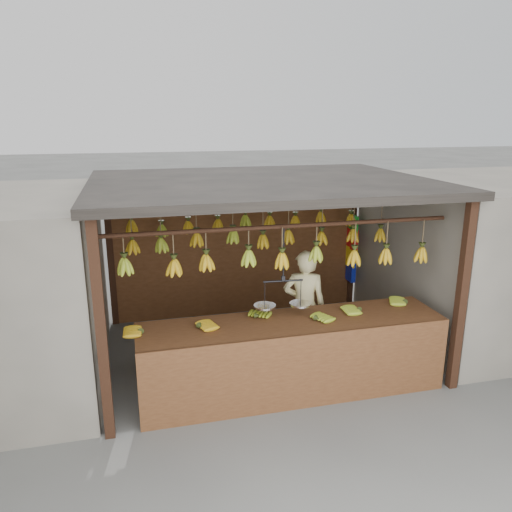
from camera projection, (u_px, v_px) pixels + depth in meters
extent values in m
plane|color=#5B5B57|center=(261.00, 350.00, 7.01)|extent=(80.00, 80.00, 0.00)
cube|color=black|center=(101.00, 334.00, 4.83)|extent=(0.10, 0.10, 2.30)
cube|color=black|center=(461.00, 298.00, 5.77)|extent=(0.10, 0.10, 2.30)
cube|color=black|center=(110.00, 253.00, 7.63)|extent=(0.10, 0.10, 2.30)
cube|color=black|center=(352.00, 238.00, 8.57)|extent=(0.10, 0.10, 2.30)
cube|color=black|center=(262.00, 183.00, 6.37)|extent=(4.30, 3.30, 0.10)
cylinder|color=black|center=(284.00, 226.00, 5.53)|extent=(4.00, 0.05, 0.05)
cylinder|color=black|center=(262.00, 210.00, 6.47)|extent=(4.00, 0.05, 0.05)
cylinder|color=black|center=(245.00, 198.00, 7.40)|extent=(4.00, 0.05, 0.05)
cube|color=#58321A|center=(238.00, 260.00, 8.17)|extent=(4.00, 0.06, 1.80)
cube|color=slate|center=(491.00, 255.00, 7.54)|extent=(3.00, 3.00, 2.30)
cube|color=#58321A|center=(292.00, 324.00, 5.77)|extent=(3.56, 0.79, 0.08)
cube|color=#58321A|center=(303.00, 372.00, 5.51)|extent=(3.56, 0.04, 0.90)
cube|color=black|center=(148.00, 393.00, 5.18)|extent=(0.07, 0.07, 0.82)
cube|color=black|center=(434.00, 356.00, 5.96)|extent=(0.07, 0.07, 0.82)
cube|color=black|center=(146.00, 362.00, 5.82)|extent=(0.07, 0.07, 0.82)
cube|color=black|center=(404.00, 333.00, 6.61)|extent=(0.07, 0.07, 0.82)
ellipsoid|color=#BD8D14|center=(141.00, 331.00, 5.42)|extent=(0.25, 0.19, 0.06)
ellipsoid|color=#BD8D14|center=(200.00, 327.00, 5.52)|extent=(0.28, 0.24, 0.06)
ellipsoid|color=#92A523|center=(257.00, 316.00, 5.80)|extent=(0.28, 0.30, 0.06)
ellipsoid|color=#92A523|center=(317.00, 319.00, 5.72)|extent=(0.29, 0.27, 0.06)
ellipsoid|color=#92A523|center=(358.00, 309.00, 6.01)|extent=(0.25, 0.19, 0.06)
ellipsoid|color=#92A523|center=(405.00, 302.00, 6.27)|extent=(0.29, 0.26, 0.06)
ellipsoid|color=#92A523|center=(125.00, 266.00, 5.26)|extent=(0.16, 0.16, 0.28)
ellipsoid|color=#BD8D14|center=(174.00, 268.00, 5.34)|extent=(0.16, 0.16, 0.28)
ellipsoid|color=#BD8D14|center=(206.00, 263.00, 5.46)|extent=(0.16, 0.16, 0.28)
ellipsoid|color=#92A523|center=(249.00, 258.00, 5.52)|extent=(0.16, 0.16, 0.28)
ellipsoid|color=#BD8D14|center=(282.00, 261.00, 5.58)|extent=(0.16, 0.16, 0.28)
ellipsoid|color=#92A523|center=(316.00, 254.00, 5.76)|extent=(0.16, 0.16, 0.28)
ellipsoid|color=#BD8D14|center=(354.00, 258.00, 5.83)|extent=(0.16, 0.16, 0.28)
ellipsoid|color=#BD8D14|center=(386.00, 256.00, 5.91)|extent=(0.16, 0.16, 0.28)
ellipsoid|color=#BD8D14|center=(421.00, 255.00, 6.02)|extent=(0.16, 0.16, 0.28)
ellipsoid|color=#BD8D14|center=(133.00, 247.00, 6.21)|extent=(0.16, 0.16, 0.28)
ellipsoid|color=#92A523|center=(161.00, 245.00, 6.31)|extent=(0.16, 0.16, 0.28)
ellipsoid|color=#BD8D14|center=(197.00, 239.00, 6.31)|extent=(0.16, 0.16, 0.28)
ellipsoid|color=#92A523|center=(233.00, 236.00, 6.50)|extent=(0.16, 0.16, 0.28)
ellipsoid|color=#BD8D14|center=(263.00, 241.00, 6.62)|extent=(0.16, 0.16, 0.28)
ellipsoid|color=#BD8D14|center=(288.00, 237.00, 6.68)|extent=(0.16, 0.16, 0.28)
ellipsoid|color=#BD8D14|center=(321.00, 238.00, 6.78)|extent=(0.16, 0.16, 0.28)
ellipsoid|color=#BD8D14|center=(353.00, 235.00, 6.91)|extent=(0.16, 0.16, 0.28)
ellipsoid|color=#BD8D14|center=(380.00, 235.00, 6.96)|extent=(0.16, 0.16, 0.28)
ellipsoid|color=#BD8D14|center=(132.00, 226.00, 7.12)|extent=(0.16, 0.16, 0.28)
ellipsoid|color=#92A523|center=(162.00, 231.00, 7.25)|extent=(0.16, 0.16, 0.28)
ellipsoid|color=#BD8D14|center=(188.00, 227.00, 7.27)|extent=(0.16, 0.16, 0.28)
ellipsoid|color=#BD8D14|center=(218.00, 225.00, 7.43)|extent=(0.16, 0.16, 0.28)
ellipsoid|color=#92A523|center=(245.00, 221.00, 7.51)|extent=(0.16, 0.16, 0.28)
ellipsoid|color=#BD8D14|center=(270.00, 222.00, 7.61)|extent=(0.16, 0.16, 0.28)
ellipsoid|color=#BD8D14|center=(295.00, 222.00, 7.73)|extent=(0.16, 0.16, 0.28)
ellipsoid|color=#BD8D14|center=(321.00, 217.00, 7.83)|extent=(0.16, 0.16, 0.28)
ellipsoid|color=#BD8D14|center=(351.00, 220.00, 7.87)|extent=(0.16, 0.16, 0.28)
cylinder|color=black|center=(284.00, 254.00, 5.62)|extent=(0.02, 0.02, 0.64)
cylinder|color=black|center=(283.00, 281.00, 5.71)|extent=(0.46, 0.06, 0.02)
cylinder|color=silver|center=(265.00, 306.00, 5.75)|extent=(0.25, 0.25, 0.02)
cylinder|color=silver|center=(300.00, 304.00, 5.82)|extent=(0.25, 0.25, 0.02)
imported|color=beige|center=(304.00, 306.00, 6.56)|extent=(0.65, 0.53, 1.53)
cube|color=#199926|center=(353.00, 225.00, 8.34)|extent=(0.08, 0.26, 0.34)
cube|color=red|center=(352.00, 239.00, 8.40)|extent=(0.08, 0.26, 0.34)
cube|color=yellow|center=(351.00, 256.00, 8.49)|extent=(0.08, 0.26, 0.34)
cube|color=#1426BF|center=(351.00, 271.00, 8.56)|extent=(0.08, 0.26, 0.34)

